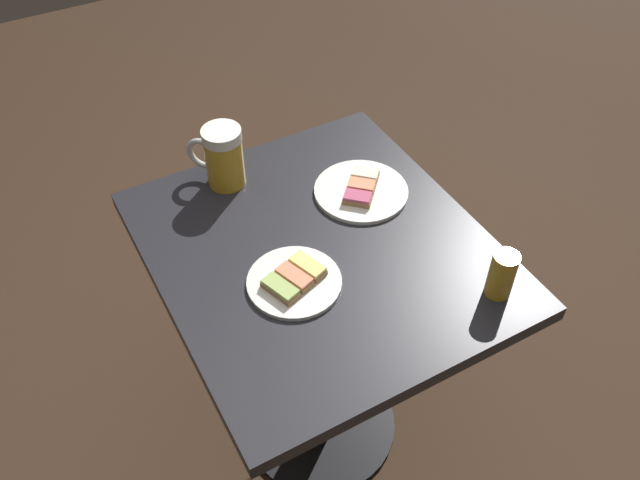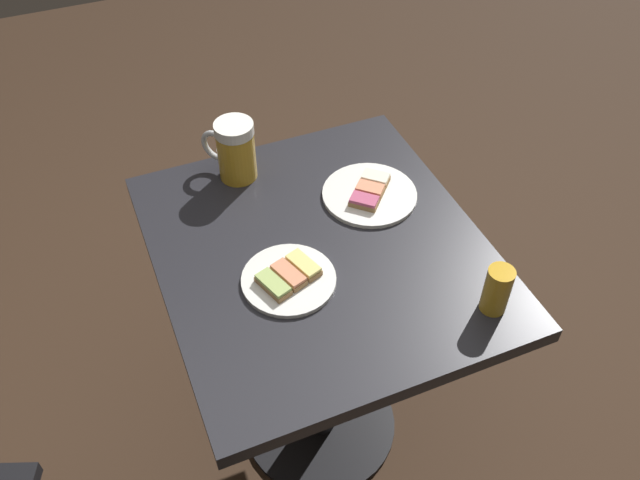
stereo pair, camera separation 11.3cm
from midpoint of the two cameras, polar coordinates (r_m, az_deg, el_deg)
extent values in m
plane|color=#382619|center=(2.05, -1.63, -15.48)|extent=(6.00, 6.00, 0.00)
cylinder|color=black|center=(2.05, -1.63, -15.38)|extent=(0.44, 0.44, 0.01)
cylinder|color=black|center=(1.73, -1.89, -9.41)|extent=(0.09, 0.09, 0.73)
cube|color=#232328|center=(1.45, -2.22, -1.14)|extent=(0.69, 0.77, 0.04)
cylinder|color=white|center=(1.37, -4.58, -3.70)|extent=(0.20, 0.20, 0.01)
cube|color=#9E7547|center=(1.37, -3.42, -2.47)|extent=(0.06, 0.09, 0.01)
cube|color=#EFE07A|center=(1.37, -3.44, -2.19)|extent=(0.06, 0.08, 0.01)
cube|color=#9E7547|center=(1.36, -4.61, -3.40)|extent=(0.06, 0.09, 0.01)
cube|color=#EA8E66|center=(1.35, -4.63, -3.12)|extent=(0.06, 0.08, 0.01)
cube|color=#9E7547|center=(1.34, -5.82, -4.35)|extent=(0.06, 0.09, 0.01)
cube|color=#ADC66B|center=(1.33, -5.85, -4.07)|extent=(0.06, 0.08, 0.01)
cylinder|color=white|center=(1.56, 1.46, 4.12)|extent=(0.22, 0.22, 0.01)
cube|color=#9E7547|center=(1.52, 1.10, 3.40)|extent=(0.07, 0.07, 0.01)
cube|color=#BC4C70|center=(1.51, 1.11, 3.68)|extent=(0.07, 0.07, 0.01)
cube|color=#9E7547|center=(1.55, 1.47, 4.43)|extent=(0.07, 0.07, 0.01)
cube|color=#EA8E66|center=(1.55, 1.48, 4.71)|extent=(0.07, 0.07, 0.01)
cube|color=#9E7547|center=(1.58, 1.82, 5.42)|extent=(0.07, 0.07, 0.01)
cube|color=white|center=(1.58, 1.83, 5.69)|extent=(0.07, 0.07, 0.01)
cylinder|color=gold|center=(1.58, -10.18, 6.56)|extent=(0.09, 0.09, 0.12)
cylinder|color=white|center=(1.53, -10.54, 8.73)|extent=(0.09, 0.09, 0.03)
torus|color=silver|center=(1.60, -11.99, 7.16)|extent=(0.06, 0.07, 0.08)
cylinder|color=gold|center=(1.34, 12.97, -2.99)|extent=(0.05, 0.05, 0.11)
camera|label=1|loc=(0.06, -92.27, -2.31)|focal=37.47mm
camera|label=2|loc=(0.06, 87.73, 2.31)|focal=37.47mm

